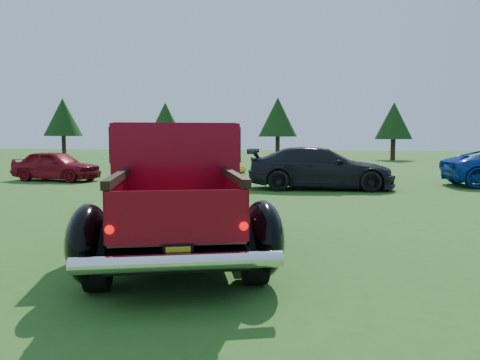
{
  "coord_description": "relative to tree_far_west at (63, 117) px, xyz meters",
  "views": [
    {
      "loc": [
        2.15,
        -7.4,
        1.59
      ],
      "look_at": [
        0.5,
        0.2,
        0.91
      ],
      "focal_mm": 35.0,
      "sensor_mm": 36.0,
      "label": 1
    }
  ],
  "objects": [
    {
      "name": "show_car_grey",
      "position": [
        23.5,
        -22.32,
        -2.85
      ],
      "size": [
        4.8,
        2.41,
        1.34
      ],
      "primitive_type": "imported",
      "rotation": [
        0.0,
        0.0,
        1.69
      ],
      "color": "black",
      "rests_on": "ground"
    },
    {
      "name": "ground",
      "position": [
        22.0,
        -30.0,
        -3.52
      ],
      "size": [
        120.0,
        120.0,
        0.0
      ],
      "primitive_type": "plane",
      "color": "#2C5F1B",
      "rests_on": "ground"
    },
    {
      "name": "show_car_red",
      "position": [
        13.5,
        -21.48,
        -2.94
      ],
      "size": [
        3.55,
        1.73,
        1.17
      ],
      "primitive_type": "imported",
      "rotation": [
        0.0,
        0.0,
        1.47
      ],
      "color": "maroon",
      "rests_on": "ground"
    },
    {
      "name": "tree_west",
      "position": [
        10.0,
        -1.0,
        -0.41
      ],
      "size": [
        2.94,
        2.94,
        4.6
      ],
      "color": "#332114",
      "rests_on": "ground"
    },
    {
      "name": "show_car_yellow",
      "position": [
        18.5,
        -20.2,
        -2.86
      ],
      "size": [
        4.1,
        1.7,
        1.32
      ],
      "primitive_type": "imported",
      "rotation": [
        0.0,
        0.0,
        1.49
      ],
      "color": "gold",
      "rests_on": "ground"
    },
    {
      "name": "tree_mid_right",
      "position": [
        28.0,
        -0.0,
        -0.55
      ],
      "size": [
        2.82,
        2.82,
        4.4
      ],
      "color": "#332114",
      "rests_on": "ground"
    },
    {
      "name": "tree_mid_left",
      "position": [
        19.0,
        1.0,
        -0.14
      ],
      "size": [
        3.2,
        3.2,
        5.0
      ],
      "color": "#332114",
      "rests_on": "ground"
    },
    {
      "name": "pickup_truck",
      "position": [
        21.78,
        -30.89,
        -2.66
      ],
      "size": [
        3.6,
        5.2,
        1.81
      ],
      "rotation": [
        0.0,
        0.0,
        0.35
      ],
      "color": "black",
      "rests_on": "ground"
    },
    {
      "name": "tree_far_west",
      "position": [
        0.0,
        0.0,
        0.0
      ],
      "size": [
        3.33,
        3.33,
        5.2
      ],
      "color": "#332114",
      "rests_on": "ground"
    }
  ]
}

